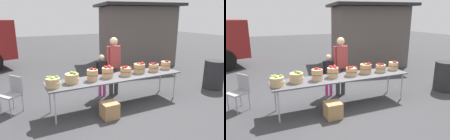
% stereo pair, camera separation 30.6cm
% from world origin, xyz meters
% --- Properties ---
extents(ground_plane, '(40.00, 40.00, 0.00)m').
position_xyz_m(ground_plane, '(0.00, 0.00, 0.00)').
color(ground_plane, '#38383A').
extents(market_table, '(3.50, 0.76, 0.75)m').
position_xyz_m(market_table, '(0.00, 0.00, 0.72)').
color(market_table, '#4C4C51').
rests_on(market_table, ground).
extents(apple_basket_green_0, '(0.32, 0.32, 0.25)m').
position_xyz_m(apple_basket_green_0, '(-1.60, -0.07, 0.86)').
color(apple_basket_green_0, tan).
rests_on(apple_basket_green_0, market_table).
extents(apple_basket_green_1, '(0.33, 0.33, 0.27)m').
position_xyz_m(apple_basket_green_1, '(-1.15, 0.03, 0.87)').
color(apple_basket_green_1, tan).
rests_on(apple_basket_green_1, market_table).
extents(apple_basket_red_0, '(0.28, 0.28, 0.31)m').
position_xyz_m(apple_basket_red_0, '(-0.67, -0.01, 0.89)').
color(apple_basket_red_0, tan).
rests_on(apple_basket_red_0, market_table).
extents(apple_basket_red_1, '(0.30, 0.30, 0.31)m').
position_xyz_m(apple_basket_red_1, '(-0.24, 0.06, 0.89)').
color(apple_basket_red_1, tan).
rests_on(apple_basket_red_1, market_table).
extents(apple_basket_red_2, '(0.31, 0.31, 0.26)m').
position_xyz_m(apple_basket_red_2, '(0.25, 0.01, 0.86)').
color(apple_basket_red_2, tan).
rests_on(apple_basket_red_2, market_table).
extents(apple_basket_red_3, '(0.32, 0.32, 0.30)m').
position_xyz_m(apple_basket_red_3, '(0.69, 0.06, 0.88)').
color(apple_basket_red_3, tan).
rests_on(apple_basket_red_3, market_table).
extents(apple_basket_red_4, '(0.28, 0.28, 0.25)m').
position_xyz_m(apple_basket_red_4, '(1.13, 0.01, 0.86)').
color(apple_basket_red_4, tan).
rests_on(apple_basket_red_4, market_table).
extents(apple_basket_red_5, '(0.28, 0.28, 0.26)m').
position_xyz_m(apple_basket_red_5, '(1.59, 0.06, 0.87)').
color(apple_basket_red_5, tan).
rests_on(apple_basket_red_5, market_table).
extents(vendor_adult, '(0.44, 0.23, 1.66)m').
position_xyz_m(vendor_adult, '(0.23, 0.65, 0.98)').
color(vendor_adult, '#3F3F3F').
rests_on(vendor_adult, ground).
extents(child_customer, '(0.31, 0.21, 1.20)m').
position_xyz_m(child_customer, '(-0.11, 0.71, 0.71)').
color(child_customer, '#CC3F8C').
rests_on(child_customer, ground).
extents(food_kiosk, '(3.99, 3.52, 2.74)m').
position_xyz_m(food_kiosk, '(3.12, 3.99, 1.38)').
color(food_kiosk, '#59514C').
rests_on(food_kiosk, ground).
extents(folding_chair, '(0.56, 0.56, 0.86)m').
position_xyz_m(folding_chair, '(-2.38, 0.75, 0.51)').
color(folding_chair, '#99999E').
rests_on(folding_chair, ground).
extents(trash_barrel, '(0.60, 0.60, 0.89)m').
position_xyz_m(trash_barrel, '(3.29, -0.26, 0.44)').
color(trash_barrel, '#262628').
rests_on(trash_barrel, ground).
extents(produce_crate, '(0.36, 0.36, 0.36)m').
position_xyz_m(produce_crate, '(-0.49, -0.54, 0.18)').
color(produce_crate, '#A87F51').
rests_on(produce_crate, ground).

